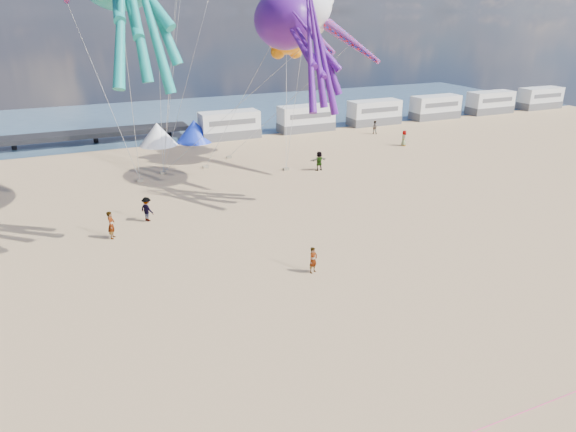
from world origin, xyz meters
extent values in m
plane|color=tan|center=(0.00, 0.00, 0.00)|extent=(120.00, 120.00, 0.00)
plane|color=#3D5A74|center=(0.00, 55.00, 0.02)|extent=(120.00, 120.00, 0.00)
cube|color=silver|center=(6.00, 40.00, 1.50)|extent=(6.60, 2.50, 3.00)
cube|color=silver|center=(15.50, 40.00, 1.50)|extent=(6.60, 2.50, 3.00)
cube|color=silver|center=(25.00, 40.00, 1.50)|extent=(6.60, 2.50, 3.00)
cube|color=silver|center=(34.50, 40.00, 1.50)|extent=(6.60, 2.50, 3.00)
cube|color=silver|center=(44.00, 40.00, 1.50)|extent=(6.60, 2.50, 3.00)
cube|color=silver|center=(53.50, 40.00, 1.50)|extent=(6.60, 2.50, 3.00)
cone|color=white|center=(-2.00, 40.00, 1.20)|extent=(4.00, 4.00, 2.40)
cone|color=#1933CC|center=(2.00, 40.00, 1.20)|extent=(4.00, 4.00, 2.40)
imported|color=tan|center=(0.37, 7.53, 0.74)|extent=(0.63, 0.53, 1.49)
imported|color=#7F6659|center=(22.10, 35.36, 0.76)|extent=(0.88, 0.83, 1.52)
imported|color=#7F6659|center=(-6.64, 18.75, 0.85)|extent=(0.98, 1.04, 1.69)
imported|color=#7F6659|center=(9.49, 24.76, 0.87)|extent=(1.04, 0.49, 1.74)
imported|color=#7F6659|center=(-9.16, 16.71, 0.90)|extent=(1.10, 1.74, 1.80)
imported|color=#7F6659|center=(21.86, 29.25, 0.82)|extent=(0.54, 0.68, 1.63)
cube|color=gray|center=(-5.77, 27.87, 0.11)|extent=(0.50, 0.35, 0.22)
cube|color=gray|center=(0.32, 29.49, 0.11)|extent=(0.50, 0.35, 0.22)
cube|color=gray|center=(6.79, 25.96, 0.11)|extent=(0.50, 0.35, 0.22)
cube|color=gray|center=(3.30, 31.89, 0.11)|extent=(0.50, 0.35, 0.22)
cube|color=gray|center=(-3.58, 29.25, 0.11)|extent=(0.50, 0.35, 0.22)
camera|label=1|loc=(-10.93, -14.78, 13.30)|focal=32.00mm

